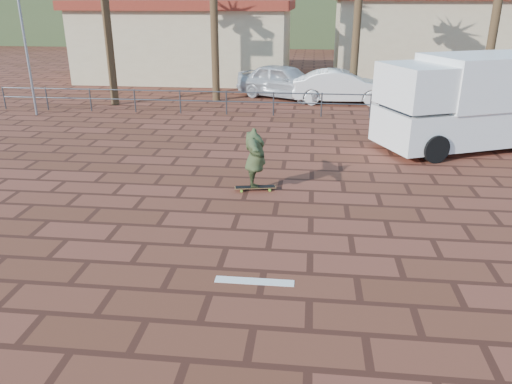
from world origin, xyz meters
TOP-DOWN VIEW (x-y plane):
  - ground at (0.00, 0.00)m, footprint 120.00×120.00m
  - paint_stripe at (0.70, -1.20)m, footprint 1.40×0.22m
  - guardrail at (0.00, 12.00)m, footprint 24.06×0.06m
  - building_west at (-6.00, 22.00)m, footprint 12.60×7.60m
  - building_east at (8.00, 24.00)m, footprint 10.60×6.60m
  - hill_front at (0.00, 50.00)m, footprint 70.00×18.00m
  - hill_back at (-22.00, 56.00)m, footprint 35.00×14.00m
  - longboard at (0.22, 3.21)m, footprint 1.08×0.43m
  - skateboarder at (0.22, 3.21)m, footprint 0.92×1.98m
  - campervan at (6.68, 7.97)m, footprint 6.23×4.48m
  - car_silver at (0.21, 16.00)m, footprint 5.14×3.94m
  - car_white at (2.96, 15.10)m, footprint 4.62×1.70m

SIDE VIEW (x-z plane):
  - ground at x=0.00m, z-range 0.00..0.00m
  - paint_stripe at x=0.70m, z-range 0.00..0.01m
  - longboard at x=0.22m, z-range 0.03..0.14m
  - guardrail at x=0.00m, z-range 0.18..1.18m
  - car_white at x=2.96m, z-range 0.00..1.51m
  - car_silver at x=0.21m, z-range 0.00..1.63m
  - skateboarder at x=0.22m, z-range 0.10..1.66m
  - campervan at x=6.68m, z-range 0.08..3.06m
  - building_west at x=-6.00m, z-range 0.03..4.53m
  - building_east at x=8.00m, z-range 0.04..5.04m
  - hill_front at x=0.00m, z-range 0.00..6.00m
  - hill_back at x=-22.00m, z-range 0.00..8.00m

